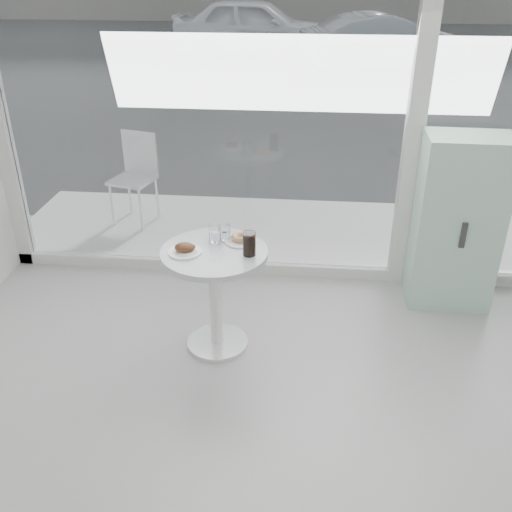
# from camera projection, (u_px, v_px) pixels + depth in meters

# --- Properties ---
(room_shell) EXTENTS (6.00, 6.00, 6.00)m
(room_shell) POSITION_uv_depth(u_px,v_px,m) (244.00, 329.00, 1.05)
(room_shell) COLOR white
(room_shell) RESTS_ON ground
(storefront) EXTENTS (5.00, 0.14, 3.00)m
(storefront) POSITION_uv_depth(u_px,v_px,m) (309.00, 75.00, 4.27)
(storefront) COLOR silver
(storefront) RESTS_ON ground
(main_table) EXTENTS (0.72, 0.72, 0.77)m
(main_table) POSITION_uv_depth(u_px,v_px,m) (215.00, 279.00, 3.90)
(main_table) COLOR white
(main_table) RESTS_ON ground
(patio_deck) EXTENTS (5.60, 1.60, 0.05)m
(patio_deck) POSITION_uv_depth(u_px,v_px,m) (296.00, 232.00, 5.77)
(patio_deck) COLOR silver
(patio_deck) RESTS_ON ground
(street) EXTENTS (40.00, 24.00, 0.00)m
(street) POSITION_uv_depth(u_px,v_px,m) (311.00, 52.00, 16.50)
(street) COLOR #313131
(street) RESTS_ON ground
(mint_cabinet) EXTENTS (0.64, 0.45, 1.37)m
(mint_cabinet) POSITION_uv_depth(u_px,v_px,m) (457.00, 223.00, 4.39)
(mint_cabinet) COLOR #A2CFB6
(mint_cabinet) RESTS_ON ground
(patio_chair) EXTENTS (0.48, 0.48, 0.90)m
(patio_chair) POSITION_uv_depth(u_px,v_px,m) (136.00, 172.00, 5.77)
(patio_chair) COLOR white
(patio_chair) RESTS_ON patio_deck
(car_white) EXTENTS (4.50, 1.90, 1.52)m
(car_white) POSITION_uv_depth(u_px,v_px,m) (256.00, 27.00, 15.38)
(car_white) COLOR white
(car_white) RESTS_ON street
(car_silver) EXTENTS (4.13, 2.30, 1.29)m
(car_silver) POSITION_uv_depth(u_px,v_px,m) (384.00, 42.00, 13.60)
(car_silver) COLOR #95979C
(car_silver) RESTS_ON street
(plate_fritter) EXTENTS (0.22, 0.22, 0.07)m
(plate_fritter) POSITION_uv_depth(u_px,v_px,m) (185.00, 249.00, 3.75)
(plate_fritter) COLOR white
(plate_fritter) RESTS_ON main_table
(plate_donut) EXTENTS (0.22, 0.22, 0.05)m
(plate_donut) POSITION_uv_depth(u_px,v_px,m) (241.00, 239.00, 3.90)
(plate_donut) COLOR white
(plate_donut) RESTS_ON main_table
(water_tumbler_a) EXTENTS (0.08, 0.08, 0.13)m
(water_tumbler_a) POSITION_uv_depth(u_px,v_px,m) (215.00, 234.00, 3.88)
(water_tumbler_a) COLOR white
(water_tumbler_a) RESTS_ON main_table
(water_tumbler_b) EXTENTS (0.07, 0.07, 0.11)m
(water_tumbler_b) POSITION_uv_depth(u_px,v_px,m) (226.00, 233.00, 3.91)
(water_tumbler_b) COLOR white
(water_tumbler_b) RESTS_ON main_table
(cola_glass) EXTENTS (0.09, 0.09, 0.16)m
(cola_glass) POSITION_uv_depth(u_px,v_px,m) (249.00, 244.00, 3.70)
(cola_glass) COLOR white
(cola_glass) RESTS_ON main_table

